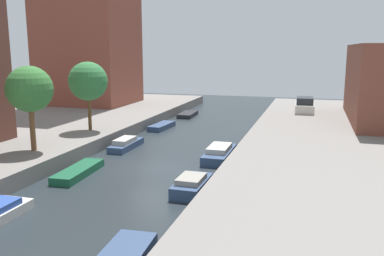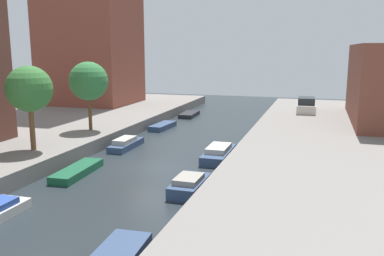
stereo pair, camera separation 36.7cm
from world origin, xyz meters
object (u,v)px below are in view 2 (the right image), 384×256
at_px(moored_boat_left_3, 126,144).
at_px(moored_boat_right_3, 219,153).
at_px(parked_car, 306,106).
at_px(moored_boat_left_4, 163,126).
at_px(street_tree_3, 89,81).
at_px(moored_boat_left_5, 189,114).
at_px(moored_boat_right_2, 190,185).
at_px(street_tree_2, 29,89).
at_px(moored_boat_left_2, 77,171).

height_order(moored_boat_left_3, moored_boat_right_3, moored_boat_right_3).
height_order(parked_car, moored_boat_right_3, parked_car).
xyz_separation_m(moored_boat_left_3, moored_boat_left_4, (-0.19, 8.16, -0.10)).
height_order(street_tree_3, moored_boat_left_5, street_tree_3).
bearing_deg(moored_boat_right_3, moored_boat_right_2, -89.22).
xyz_separation_m(street_tree_2, moored_boat_left_2, (3.88, -1.09, -4.68)).
bearing_deg(moored_boat_right_3, moored_boat_left_2, -140.56).
bearing_deg(moored_boat_left_4, street_tree_2, -103.91).
height_order(street_tree_2, moored_boat_left_5, street_tree_2).
bearing_deg(moored_boat_left_3, parked_car, 51.99).
relative_size(street_tree_3, moored_boat_left_2, 1.21).
bearing_deg(parked_car, street_tree_2, -126.49).
xyz_separation_m(parked_car, moored_boat_left_4, (-12.79, -7.96, -1.41)).
xyz_separation_m(parked_car, moored_boat_left_5, (-12.55, -0.35, -1.43)).
relative_size(moored_boat_left_2, moored_boat_left_4, 1.17).
height_order(street_tree_3, moored_boat_left_2, street_tree_3).
distance_m(street_tree_2, moored_boat_left_3, 8.28).
xyz_separation_m(street_tree_2, moored_boat_left_3, (3.66, 5.86, -4.57)).
distance_m(street_tree_3, moored_boat_right_2, 15.10).
height_order(moored_boat_left_3, moored_boat_left_5, moored_boat_left_3).
height_order(street_tree_3, moored_boat_right_3, street_tree_3).
bearing_deg(moored_boat_left_3, moored_boat_right_3, -7.47).
distance_m(moored_boat_left_3, moored_boat_right_3, 7.54).
relative_size(moored_boat_left_3, moored_boat_right_3, 0.87).
distance_m(moored_boat_left_5, moored_boat_right_2, 24.83).
relative_size(parked_car, moored_boat_right_3, 1.00).
bearing_deg(moored_boat_left_2, street_tree_3, 115.57).
relative_size(parked_car, moored_boat_left_2, 1.02).
bearing_deg(moored_boat_right_2, street_tree_3, 141.15).
bearing_deg(moored_boat_left_3, moored_boat_left_5, 89.84).
xyz_separation_m(street_tree_3, parked_car, (16.26, 14.97, -3.25)).
bearing_deg(street_tree_2, moored_boat_right_3, 23.67).
xyz_separation_m(moored_boat_left_2, moored_boat_left_4, (-0.40, 15.11, 0.01)).
relative_size(street_tree_2, street_tree_3, 0.99).
relative_size(street_tree_2, moored_boat_left_3, 1.34).
bearing_deg(street_tree_2, street_tree_3, 90.00).
bearing_deg(moored_boat_left_5, moored_boat_left_4, -91.74).
relative_size(street_tree_2, moored_boat_right_3, 1.17).
distance_m(street_tree_2, moored_boat_left_2, 6.17).
relative_size(moored_boat_left_3, moored_boat_left_4, 1.04).
relative_size(street_tree_2, moored_boat_right_2, 1.65).
xyz_separation_m(street_tree_3, moored_boat_right_3, (11.13, -2.13, -4.50)).
xyz_separation_m(moored_boat_left_5, moored_boat_right_3, (7.43, -16.75, 0.19)).
bearing_deg(moored_boat_left_4, moored_boat_left_5, 88.26).
bearing_deg(moored_boat_right_3, parked_car, 73.31).
height_order(moored_boat_left_2, moored_boat_left_5, moored_boat_left_2).
bearing_deg(street_tree_3, moored_boat_left_5, 75.79).
xyz_separation_m(street_tree_2, moored_boat_right_3, (11.13, 4.88, -4.51)).
relative_size(street_tree_2, moored_boat_left_4, 1.40).
bearing_deg(street_tree_2, moored_boat_right_2, -10.26).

